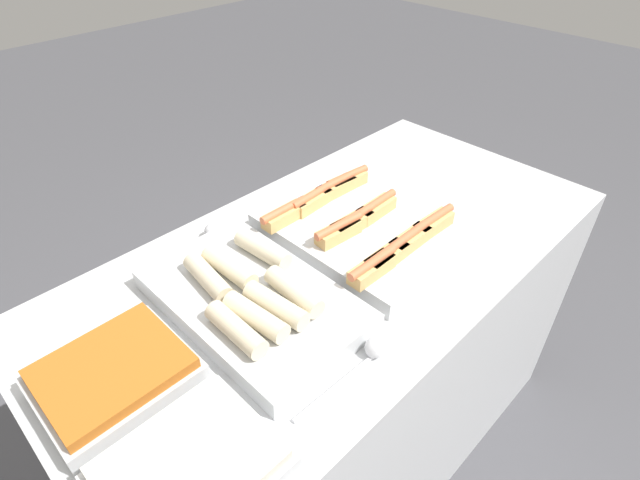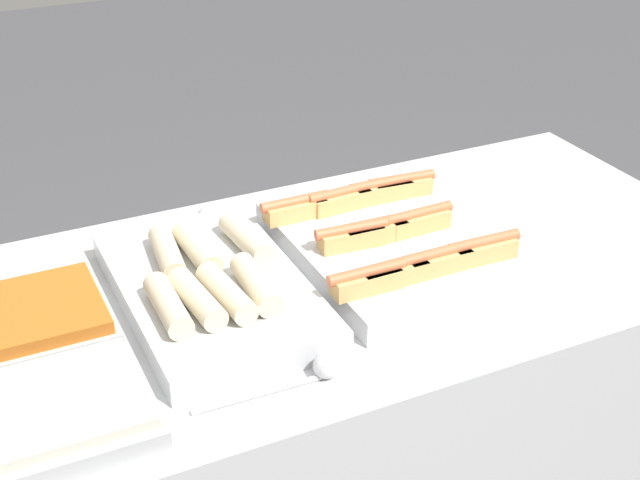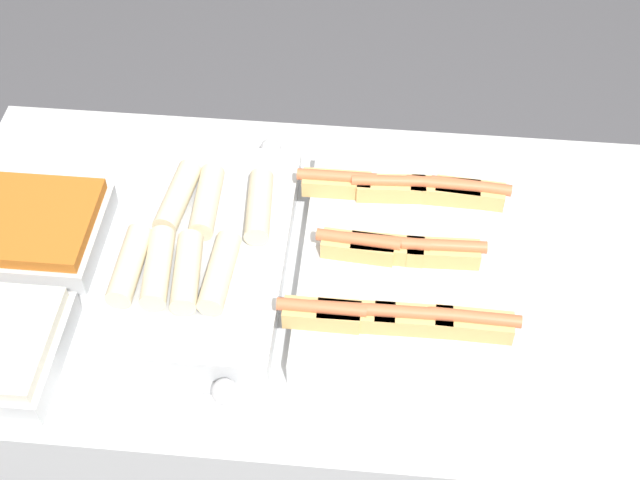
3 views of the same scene
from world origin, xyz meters
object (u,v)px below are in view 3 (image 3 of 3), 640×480
Objects in this scene: tray_wraps at (198,249)px; serving_spoon_near at (210,392)px; tray_hotdogs at (400,261)px; serving_spoon_far at (259,149)px; tray_side_back at (26,229)px.

serving_spoon_near is at bearing -76.18° from tray_wraps.
tray_hotdogs is at bearing 44.30° from serving_spoon_near.
tray_wraps is 2.06× the size of serving_spoon_near.
serving_spoon_far is (0.07, 0.29, -0.02)m from tray_wraps.
tray_wraps is (-0.37, -0.00, -0.00)m from tray_hotdogs.
tray_wraps is 2.07× the size of serving_spoon_far.
tray_wraps is at bearing 103.82° from serving_spoon_near.
tray_hotdogs is 0.42m from serving_spoon_far.
serving_spoon_near is 0.58m from serving_spoon_far.
tray_hotdogs is 2.00× the size of serving_spoon_near.
tray_side_back is 1.11× the size of serving_spoon_near.
tray_hotdogs reaches higher than serving_spoon_far.
tray_side_back is at bearing 178.75° from tray_hotdogs.
serving_spoon_far is at bearing 76.56° from tray_wraps.
tray_side_back reaches higher than serving_spoon_near.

